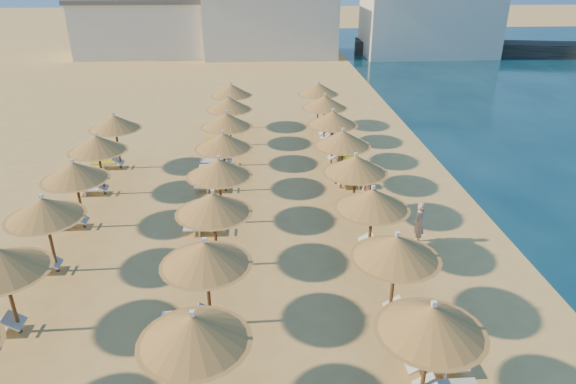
{
  "coord_description": "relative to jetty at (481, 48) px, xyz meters",
  "views": [
    {
      "loc": [
        -0.5,
        -16.67,
        10.89
      ],
      "look_at": [
        0.8,
        4.0,
        1.3
      ],
      "focal_mm": 32.0,
      "sensor_mm": 36.0,
      "label": 1
    }
  ],
  "objects": [
    {
      "name": "hotel_blocks",
      "position": [
        -22.67,
        1.16,
        2.95
      ],
      "size": [
        48.83,
        10.51,
        8.1
      ],
      "color": "beige",
      "rests_on": "ground"
    },
    {
      "name": "beachgoer_b",
      "position": [
        -21.85,
        -39.79,
        0.12
      ],
      "size": [
        1.06,
        1.07,
        1.74
      ],
      "primitive_type": "imported",
      "rotation": [
        0.0,
        0.0,
        -0.79
      ],
      "color": "tan",
      "rests_on": "ground"
    },
    {
      "name": "beachgoer_c",
      "position": [
        -22.88,
        -36.76,
        0.01
      ],
      "size": [
        0.97,
        0.64,
        1.53
      ],
      "primitive_type": "imported",
      "rotation": [
        0.0,
        0.0,
        -0.32
      ],
      "color": "tan",
      "rests_on": "ground"
    },
    {
      "name": "ground",
      "position": [
        -26.5,
        -44.56,
        -0.75
      ],
      "size": [
        220.0,
        220.0,
        0.0
      ],
      "primitive_type": "plane",
      "color": "#E1AF62",
      "rests_on": "ground"
    },
    {
      "name": "parasol_row_east",
      "position": [
        -22.79,
        -42.62,
        1.88
      ],
      "size": [
        2.87,
        34.0,
        3.22
      ],
      "color": "brown",
      "rests_on": "ground"
    },
    {
      "name": "parasol_row_west",
      "position": [
        -28.66,
        -42.62,
        1.88
      ],
      "size": [
        2.87,
        34.0,
        3.22
      ],
      "color": "brown",
      "rests_on": "ground"
    },
    {
      "name": "loungers",
      "position": [
        -27.43,
        -42.72,
        -0.41
      ],
      "size": [
        15.06,
        31.79,
        0.66
      ],
      "color": "silver",
      "rests_on": "ground"
    },
    {
      "name": "beachgoer_a",
      "position": [
        -20.5,
        -43.14,
        0.19
      ],
      "size": [
        0.56,
        0.75,
        1.87
      ],
      "primitive_type": "imported",
      "rotation": [
        0.0,
        0.0,
        -1.74
      ],
      "color": "tan",
      "rests_on": "ground"
    },
    {
      "name": "jetty",
      "position": [
        0.0,
        0.0,
        0.0
      ],
      "size": [
        30.22,
        9.46,
        1.5
      ],
      "primitive_type": "cube",
      "rotation": [
        0.0,
        0.0,
        -0.19
      ],
      "color": "black",
      "rests_on": "ground"
    },
    {
      "name": "parasol_row_inland",
      "position": [
        -34.69,
        -42.62,
        1.88
      ],
      "size": [
        2.87,
        20.17,
        3.22
      ],
      "color": "brown",
      "rests_on": "ground"
    }
  ]
}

